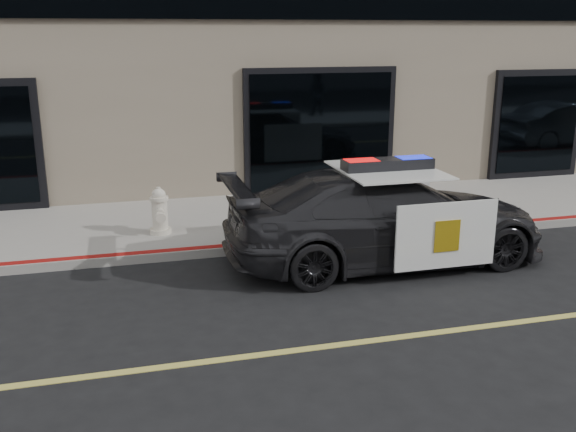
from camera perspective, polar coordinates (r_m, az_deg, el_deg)
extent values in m
plane|color=black|center=(9.17, 22.42, -8.39)|extent=(120.00, 120.00, 0.00)
cube|color=gray|center=(13.41, 9.08, 0.59)|extent=(60.00, 3.50, 0.15)
imported|color=black|center=(10.39, 8.65, -0.05)|extent=(2.13, 5.20, 1.51)
cube|color=white|center=(9.69, 13.89, -1.69)|extent=(1.61, 0.04, 1.00)
cube|color=white|center=(11.55, 8.82, 1.44)|extent=(1.61, 0.04, 1.00)
cube|color=white|center=(10.21, 8.82, 4.08)|extent=(1.51, 1.81, 0.03)
cube|color=gold|center=(9.67, 13.97, -1.74)|extent=(0.40, 0.01, 0.48)
cube|color=black|center=(10.19, 8.85, 4.56)|extent=(1.44, 0.38, 0.18)
cube|color=red|center=(10.02, 6.54, 4.53)|extent=(0.50, 0.33, 0.16)
cube|color=#0C19CC|center=(10.37, 11.08, 4.72)|extent=(0.50, 0.33, 0.16)
cylinder|color=beige|center=(11.65, -11.25, -1.29)|extent=(0.38, 0.38, 0.08)
cylinder|color=beige|center=(11.56, -11.33, 0.16)|extent=(0.28, 0.28, 0.53)
cylinder|color=beige|center=(11.49, -11.41, 1.53)|extent=(0.33, 0.33, 0.06)
sphere|color=beige|center=(11.48, -11.42, 1.84)|extent=(0.24, 0.24, 0.24)
cylinder|color=beige|center=(11.45, -11.45, 2.35)|extent=(0.07, 0.07, 0.07)
cylinder|color=beige|center=(11.72, -11.41, 0.74)|extent=(0.14, 0.13, 0.14)
cylinder|color=beige|center=(11.37, -11.29, 0.28)|extent=(0.14, 0.13, 0.14)
cylinder|color=beige|center=(11.36, -11.26, -0.12)|extent=(0.18, 0.15, 0.18)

